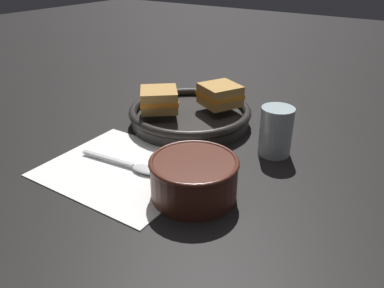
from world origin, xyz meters
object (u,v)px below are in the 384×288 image
at_px(spoon, 135,166).
at_px(skillet, 190,115).
at_px(sandwich_near_left, 220,95).
at_px(sandwich_near_right, 159,99).
at_px(drinking_glass, 276,131).
at_px(soup_bowl, 194,176).

bearing_deg(spoon, skillet, 92.06).
distance_m(sandwich_near_left, sandwich_near_right, 0.14).
bearing_deg(sandwich_near_right, drinking_glass, 6.00).
bearing_deg(sandwich_near_right, sandwich_near_left, 47.11).
xyz_separation_m(skillet, sandwich_near_left, (0.05, 0.05, 0.04)).
xyz_separation_m(skillet, sandwich_near_right, (-0.05, -0.05, 0.04)).
bearing_deg(drinking_glass, spoon, -131.96).
distance_m(sandwich_near_right, drinking_glass, 0.26).
height_order(spoon, drinking_glass, drinking_glass).
bearing_deg(drinking_glass, sandwich_near_right, -174.00).
bearing_deg(soup_bowl, spoon, 177.53).
distance_m(sandwich_near_left, drinking_glass, 0.18).
relative_size(spoon, sandwich_near_right, 1.50).
distance_m(soup_bowl, sandwich_near_left, 0.31).
distance_m(soup_bowl, drinking_glass, 0.21).
bearing_deg(sandwich_near_left, soup_bowl, -66.91).
distance_m(skillet, drinking_glass, 0.22).
bearing_deg(skillet, spoon, -81.31).
bearing_deg(spoon, sandwich_near_left, 80.70).
bearing_deg(drinking_glass, sandwich_near_left, 156.27).
height_order(sandwich_near_left, sandwich_near_right, same).
height_order(skillet, sandwich_near_right, sandwich_near_right).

